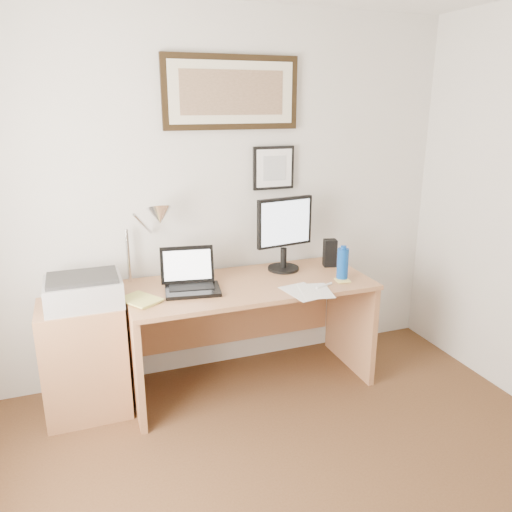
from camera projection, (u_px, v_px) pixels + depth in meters
name	position (u px, v px, depth m)	size (l,w,h in m)	color
wall_back	(211.00, 200.00, 3.42)	(3.50, 0.02, 2.50)	silver
side_cabinet	(85.00, 359.00, 3.10)	(0.50, 0.40, 0.73)	#A46C45
water_bottle	(343.00, 264.00, 3.32)	(0.08, 0.08, 0.22)	#0B409B
bottle_cap	(344.00, 247.00, 3.28)	(0.04, 0.04, 0.02)	#0B409B
speaker	(330.00, 253.00, 3.60)	(0.09, 0.08, 0.20)	black
paper_sheet_a	(304.00, 292.00, 3.13)	(0.20, 0.29, 0.00)	white
paper_sheet_b	(316.00, 291.00, 3.14)	(0.19, 0.27, 0.00)	white
sticky_pad	(343.00, 280.00, 3.31)	(0.09, 0.09, 0.01)	#F1E072
marker_pen	(324.00, 286.00, 3.21)	(0.02, 0.02, 0.14)	white
book	(129.00, 305.00, 2.91)	(0.17, 0.24, 0.02)	#D2CE62
desk	(246.00, 311.00, 3.43)	(1.60, 0.70, 0.75)	#A46C45
laptop	(191.00, 281.00, 3.15)	(0.37, 0.34, 0.26)	black
lcd_monitor	(285.00, 230.00, 3.45)	(0.42, 0.22, 0.52)	black
printer	(84.00, 291.00, 2.96)	(0.44, 0.34, 0.18)	#ADADB0
desk_lamp	(157.00, 219.00, 3.14)	(0.29, 0.27, 0.53)	silver
picture_large	(232.00, 93.00, 3.24)	(0.92, 0.04, 0.47)	black
picture_small	(274.00, 168.00, 3.49)	(0.30, 0.03, 0.30)	black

